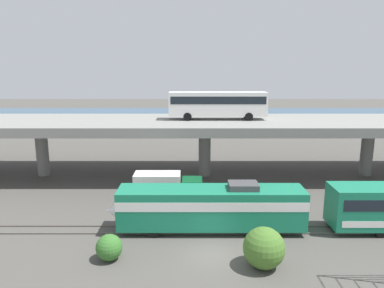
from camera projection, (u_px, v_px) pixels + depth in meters
The scene contains 18 objects.
ground_plane at pixel (212, 254), 26.62m from camera, with size 260.00×260.00×0.00m, color #4C4944.
rail_strip_near at pixel (210, 233), 29.82m from camera, with size 110.00×0.12×0.12m, color #59544C.
rail_strip_far at pixel (209, 226), 31.22m from camera, with size 110.00×0.12×0.12m, color #59544C.
train_locomotive at pixel (200, 206), 30.07m from camera, with size 16.38×3.04×4.18m.
highway_overpass at pixel (203, 126), 44.86m from camera, with size 96.00×12.31×7.03m.
transit_bus_on_overpass at pixel (216, 103), 44.81m from camera, with size 12.00×2.68×3.40m.
service_truck_west at pixel (165, 187), 36.53m from camera, with size 6.80×2.46×3.04m.
pier_parking_lot at pixel (198, 126), 80.27m from camera, with size 70.29×11.18×1.30m, color gray.
parked_car_0 at pixel (127, 118), 82.05m from camera, with size 4.68×1.91×1.50m.
parked_car_1 at pixel (160, 121), 77.86m from camera, with size 4.02×1.94×1.50m.
parked_car_2 at pixel (231, 119), 80.21m from camera, with size 4.29×1.87×1.50m.
parked_car_3 at pixel (60, 121), 78.14m from camera, with size 4.41×1.85×1.50m.
parked_car_4 at pixel (198, 120), 78.82m from camera, with size 4.57×1.82×1.50m.
parked_car_5 at pixel (261, 121), 77.83m from camera, with size 4.42×1.97×1.50m.
parked_car_6 at pixel (194, 118), 82.57m from camera, with size 4.32×1.99×1.50m.
harbor_water at pixel (196, 115), 102.89m from camera, with size 140.00×36.00×0.01m, color #2D5170.
shrub_left at pixel (108, 248), 25.68m from camera, with size 1.89×1.89×1.89m, color #356E2A.
shrub_right at pixel (262, 248), 24.65m from camera, with size 2.86×2.86×2.86m, color #46722A.
Camera 1 is at (-1.58, -24.33, 13.50)m, focal length 33.97 mm.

